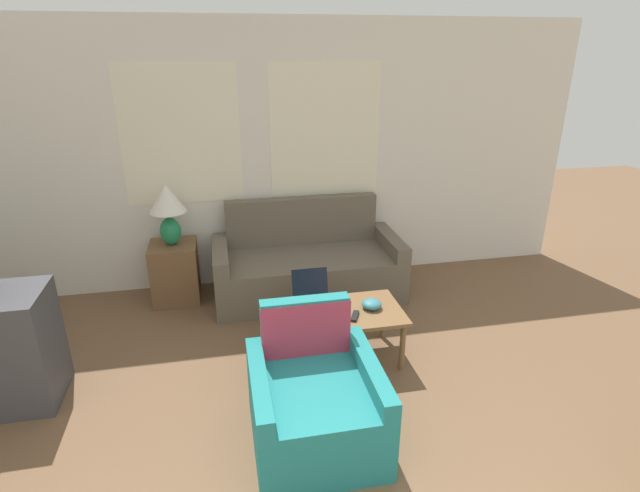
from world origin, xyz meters
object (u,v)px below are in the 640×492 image
(table_lamp, at_px, (168,207))
(snack_bowl, at_px, (372,304))
(laptop, at_px, (312,299))
(book_red, at_px, (290,323))
(coffee_table, at_px, (335,317))
(tv_remote, at_px, (355,316))
(cup_navy, at_px, (320,319))
(armchair, at_px, (314,402))
(couch, at_px, (307,267))

(table_lamp, xyz_separation_m, snack_bowl, (1.58, -1.31, -0.49))
(laptop, bearing_deg, book_red, -129.39)
(table_lamp, bearing_deg, laptop, -46.03)
(coffee_table, distance_m, laptop, 0.23)
(snack_bowl, distance_m, tv_remote, 0.20)
(cup_navy, height_order, tv_remote, cup_navy)
(cup_navy, bearing_deg, laptop, 90.51)
(armchair, height_order, table_lamp, table_lamp)
(table_lamp, bearing_deg, cup_navy, -52.26)
(cup_navy, bearing_deg, snack_bowl, 19.16)
(book_red, bearing_deg, snack_bowl, 10.47)
(snack_bowl, distance_m, book_red, 0.67)
(couch, height_order, cup_navy, couch)
(table_lamp, height_order, book_red, table_lamp)
(armchair, xyz_separation_m, snack_bowl, (0.61, 0.80, 0.20))
(cup_navy, distance_m, book_red, 0.22)
(coffee_table, height_order, cup_navy, cup_navy)
(laptop, relative_size, tv_remote, 2.08)
(couch, distance_m, laptop, 1.10)
(snack_bowl, relative_size, tv_remote, 1.00)
(armchair, relative_size, tv_remote, 5.36)
(couch, relative_size, tv_remote, 11.78)
(armchair, relative_size, laptop, 2.58)
(table_lamp, relative_size, book_red, 2.73)
(coffee_table, height_order, tv_remote, tv_remote)
(laptop, distance_m, tv_remote, 0.38)
(laptop, bearing_deg, tv_remote, -41.64)
(couch, bearing_deg, tv_remote, -84.39)
(snack_bowl, height_order, book_red, snack_bowl)
(couch, relative_size, snack_bowl, 11.73)
(tv_remote, bearing_deg, snack_bowl, 33.77)
(snack_bowl, bearing_deg, couch, 103.72)
(table_lamp, relative_size, tv_remote, 3.77)
(armchair, bearing_deg, laptop, 79.91)
(couch, xyz_separation_m, book_red, (-0.36, -1.33, 0.17))
(coffee_table, distance_m, book_red, 0.39)
(cup_navy, bearing_deg, armchair, -104.67)
(armchair, height_order, coffee_table, armchair)
(cup_navy, distance_m, tv_remote, 0.28)
(coffee_table, xyz_separation_m, laptop, (-0.15, 0.14, 0.11))
(armchair, distance_m, tv_remote, 0.84)
(couch, xyz_separation_m, laptop, (-0.15, -1.07, 0.21))
(coffee_table, bearing_deg, armchair, -111.77)
(couch, bearing_deg, armchair, -98.96)
(couch, height_order, coffee_table, couch)
(table_lamp, bearing_deg, coffee_table, -45.64)
(tv_remote, bearing_deg, couch, 95.61)
(table_lamp, xyz_separation_m, laptop, (1.13, -1.17, -0.47))
(table_lamp, xyz_separation_m, tv_remote, (1.41, -1.42, -0.52))
(coffee_table, distance_m, snack_bowl, 0.30)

